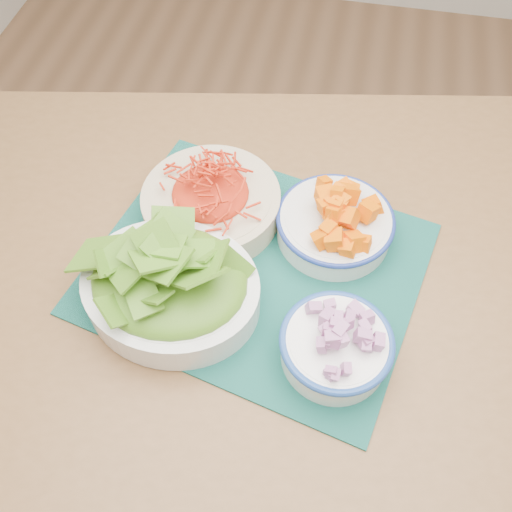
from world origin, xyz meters
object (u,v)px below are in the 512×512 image
(squash_bowl, at_px, (336,219))
(lettuce_bowl, at_px, (169,279))
(placemat, at_px, (256,268))
(onion_bowl, at_px, (336,344))
(carrot_bowl, at_px, (211,199))
(table, at_px, (285,301))

(squash_bowl, xyz_separation_m, lettuce_bowl, (-0.22, -0.17, 0.02))
(squash_bowl, bearing_deg, lettuce_bowl, -141.83)
(placemat, xyz_separation_m, lettuce_bowl, (-0.11, -0.08, 0.06))
(onion_bowl, bearing_deg, placemat, 137.34)
(placemat, distance_m, onion_bowl, 0.19)
(lettuce_bowl, xyz_separation_m, onion_bowl, (0.24, -0.04, -0.02))
(carrot_bowl, bearing_deg, lettuce_bowl, -95.26)
(table, bearing_deg, squash_bowl, 42.88)
(placemat, height_order, squash_bowl, squash_bowl)
(onion_bowl, bearing_deg, carrot_bowl, 136.85)
(carrot_bowl, height_order, onion_bowl, carrot_bowl)
(carrot_bowl, height_order, squash_bowl, squash_bowl)
(table, relative_size, onion_bowl, 7.18)
(placemat, relative_size, lettuce_bowl, 1.73)
(lettuce_bowl, bearing_deg, placemat, 43.80)
(table, bearing_deg, lettuce_bowl, -161.25)
(squash_bowl, bearing_deg, placemat, -141.67)
(lettuce_bowl, relative_size, onion_bowl, 1.45)
(carrot_bowl, distance_m, onion_bowl, 0.31)
(table, relative_size, placemat, 2.85)
(carrot_bowl, height_order, lettuce_bowl, lettuce_bowl)
(table, relative_size, carrot_bowl, 4.76)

